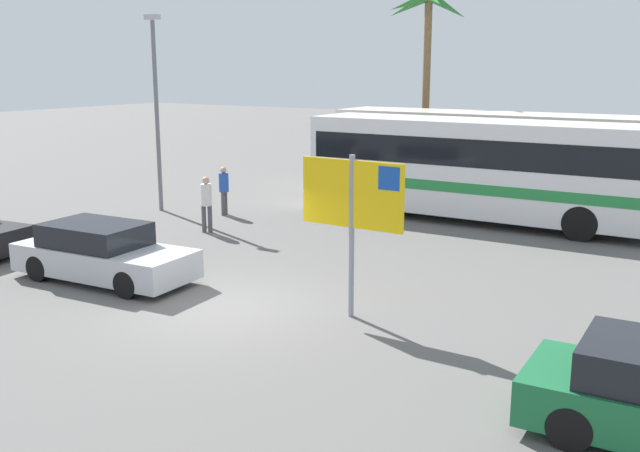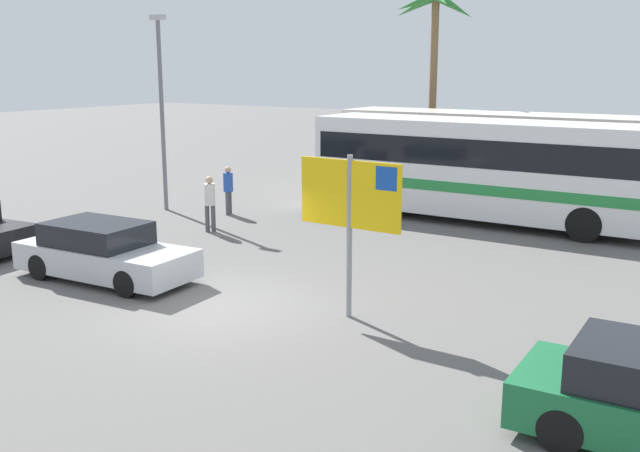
# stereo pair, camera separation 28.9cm
# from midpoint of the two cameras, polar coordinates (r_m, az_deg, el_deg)

# --- Properties ---
(ground) EXTENTS (120.00, 120.00, 0.00)m
(ground) POSITION_cam_midpoint_polar(r_m,az_deg,el_deg) (15.05, -7.41, -6.38)
(ground) COLOR #605E5B
(bus_front_coach) EXTENTS (10.95, 2.55, 3.17)m
(bus_front_coach) POSITION_cam_midpoint_polar(r_m,az_deg,el_deg) (23.36, 13.10, 4.67)
(bus_front_coach) COLOR white
(bus_front_coach) RESTS_ON ground
(bus_rear_coach) EXTENTS (10.95, 2.55, 3.17)m
(bus_rear_coach) POSITION_cam_midpoint_polar(r_m,az_deg,el_deg) (27.24, 13.36, 5.74)
(bus_rear_coach) COLOR silver
(bus_rear_coach) RESTS_ON ground
(ferry_sign) EXTENTS (2.20, 0.12, 3.20)m
(ferry_sign) POSITION_cam_midpoint_polar(r_m,az_deg,el_deg) (13.82, 3.11, 1.99)
(ferry_sign) COLOR gray
(ferry_sign) RESTS_ON ground
(car_silver) EXTENTS (4.40, 1.94, 1.32)m
(car_silver) POSITION_cam_midpoint_polar(r_m,az_deg,el_deg) (17.39, -16.17, -2.00)
(car_silver) COLOR #B7BABF
(car_silver) RESTS_ON ground
(pedestrian_near_sign) EXTENTS (0.32, 0.32, 1.67)m
(pedestrian_near_sign) POSITION_cam_midpoint_polar(r_m,az_deg,el_deg) (21.59, -8.28, 2.08)
(pedestrian_near_sign) COLOR #4C4C51
(pedestrian_near_sign) RESTS_ON ground
(pedestrian_crossing_lot) EXTENTS (0.32, 0.32, 1.60)m
(pedestrian_crossing_lot) POSITION_cam_midpoint_polar(r_m,az_deg,el_deg) (24.06, -6.88, 3.09)
(pedestrian_crossing_lot) COLOR #4C4C51
(pedestrian_crossing_lot) RESTS_ON ground
(lamp_post_right_side) EXTENTS (0.56, 0.20, 6.44)m
(lamp_post_right_side) POSITION_cam_midpoint_polar(r_m,az_deg,el_deg) (24.97, -12.01, 9.27)
(lamp_post_right_side) COLOR slate
(lamp_post_right_side) RESTS_ON ground
(palm_tree_seaside) EXTENTS (3.59, 3.45, 7.87)m
(palm_tree_seaside) POSITION_cam_midpoint_polar(r_m,az_deg,el_deg) (31.77, 9.30, 15.16)
(palm_tree_seaside) COLOR brown
(palm_tree_seaside) RESTS_ON ground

